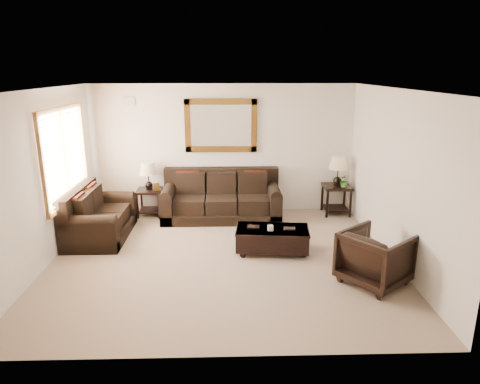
{
  "coord_description": "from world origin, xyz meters",
  "views": [
    {
      "loc": [
        0.11,
        -6.44,
        2.99
      ],
      "look_at": [
        0.31,
        0.6,
        0.95
      ],
      "focal_mm": 32.0,
      "sensor_mm": 36.0,
      "label": 1
    }
  ],
  "objects_px": {
    "sofa": "(222,201)",
    "end_table_right": "(338,176)",
    "armchair": "(376,255)",
    "loveseat": "(97,219)",
    "coffee_table": "(272,237)",
    "end_table_left": "(149,181)"
  },
  "relations": [
    {
      "from": "end_table_left",
      "to": "coffee_table",
      "type": "bearing_deg",
      "value": -39.28
    },
    {
      "from": "loveseat",
      "to": "end_table_left",
      "type": "relative_size",
      "value": 1.46
    },
    {
      "from": "loveseat",
      "to": "coffee_table",
      "type": "relative_size",
      "value": 1.3
    },
    {
      "from": "sofa",
      "to": "armchair",
      "type": "height_order",
      "value": "sofa"
    },
    {
      "from": "end_table_left",
      "to": "end_table_right",
      "type": "height_order",
      "value": "end_table_right"
    },
    {
      "from": "loveseat",
      "to": "end_table_right",
      "type": "distance_m",
      "value": 4.87
    },
    {
      "from": "sofa",
      "to": "end_table_right",
      "type": "distance_m",
      "value": 2.48
    },
    {
      "from": "sofa",
      "to": "coffee_table",
      "type": "bearing_deg",
      "value": -63.73
    },
    {
      "from": "loveseat",
      "to": "armchair",
      "type": "xyz_separation_m",
      "value": [
        4.5,
        -1.91,
        0.09
      ]
    },
    {
      "from": "sofa",
      "to": "armchair",
      "type": "distance_m",
      "value": 3.68
    },
    {
      "from": "sofa",
      "to": "armchair",
      "type": "bearing_deg",
      "value": -52.7
    },
    {
      "from": "end_table_right",
      "to": "coffee_table",
      "type": "bearing_deg",
      "value": -128.95
    },
    {
      "from": "loveseat",
      "to": "sofa",
      "type": "bearing_deg",
      "value": -65.71
    },
    {
      "from": "end_table_left",
      "to": "end_table_right",
      "type": "distance_m",
      "value": 3.94
    },
    {
      "from": "end_table_right",
      "to": "coffee_table",
      "type": "height_order",
      "value": "end_table_right"
    },
    {
      "from": "end_table_left",
      "to": "coffee_table",
      "type": "xyz_separation_m",
      "value": [
        2.39,
        -1.95,
        -0.48
      ]
    },
    {
      "from": "end_table_left",
      "to": "sofa",
      "type": "bearing_deg",
      "value": -6.6
    },
    {
      "from": "loveseat",
      "to": "coffee_table",
      "type": "xyz_separation_m",
      "value": [
        3.14,
        -0.75,
        -0.09
      ]
    },
    {
      "from": "end_table_right",
      "to": "armchair",
      "type": "distance_m",
      "value": 3.11
    },
    {
      "from": "sofa",
      "to": "loveseat",
      "type": "height_order",
      "value": "sofa"
    },
    {
      "from": "loveseat",
      "to": "coffee_table",
      "type": "distance_m",
      "value": 3.23
    },
    {
      "from": "loveseat",
      "to": "armchair",
      "type": "bearing_deg",
      "value": -112.97
    }
  ]
}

